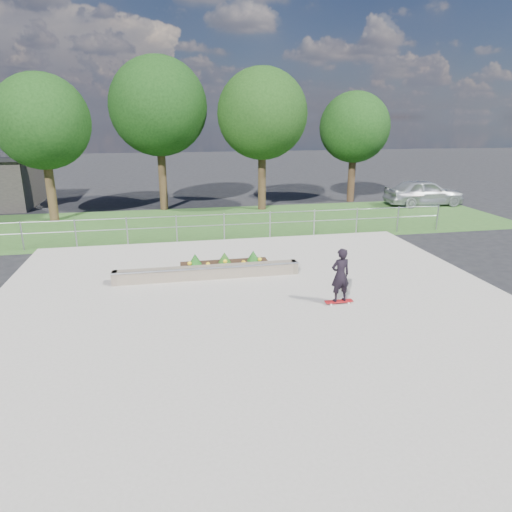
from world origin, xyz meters
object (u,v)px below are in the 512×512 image
(grind_ledge, at_px, (208,272))
(skateboarder, at_px, (340,275))
(planter_bed, at_px, (225,266))
(parked_car, at_px, (424,192))

(grind_ledge, bearing_deg, skateboarder, -39.63)
(grind_ledge, distance_m, planter_bed, 0.89)
(grind_ledge, distance_m, parked_car, 17.51)
(grind_ledge, distance_m, skateboarder, 4.49)
(grind_ledge, xyz_separation_m, skateboarder, (3.42, -2.83, 0.64))
(grind_ledge, height_order, planter_bed, planter_bed)
(grind_ledge, xyz_separation_m, planter_bed, (0.66, 0.59, -0.02))
(skateboarder, bearing_deg, grind_ledge, 140.37)
(planter_bed, height_order, skateboarder, skateboarder)
(grind_ledge, height_order, parked_car, parked_car)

